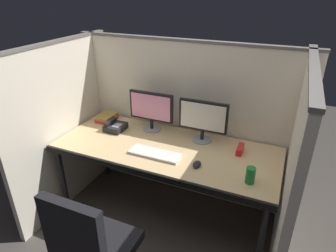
{
  "coord_description": "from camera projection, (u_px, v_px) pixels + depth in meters",
  "views": [
    {
      "loc": [
        0.88,
        -1.68,
        2.0
      ],
      "look_at": [
        0.0,
        0.35,
        0.92
      ],
      "focal_mm": 31.26,
      "sensor_mm": 36.0,
      "label": 1
    }
  ],
  "objects": [
    {
      "name": "computer_mouse",
      "position": [
        197.0,
        164.0,
        2.23
      ],
      "size": [
        0.06,
        0.1,
        0.04
      ],
      "color": "black",
      "rests_on": "desk"
    },
    {
      "name": "desk",
      "position": [
        165.0,
        153.0,
        2.51
      ],
      "size": [
        1.9,
        0.8,
        0.74
      ],
      "color": "tan",
      "rests_on": "ground"
    },
    {
      "name": "cubicle_partition_left",
      "position": [
        65.0,
        126.0,
        2.75
      ],
      "size": [
        0.06,
        1.41,
        1.57
      ],
      "color": "beige",
      "rests_on": "ground"
    },
    {
      "name": "keyboard_main",
      "position": [
        155.0,
        154.0,
        2.38
      ],
      "size": [
        0.43,
        0.15,
        0.02
      ],
      "primitive_type": "cube",
      "color": "silver",
      "rests_on": "desk"
    },
    {
      "name": "monitor_left",
      "position": [
        151.0,
        109.0,
        2.71
      ],
      "size": [
        0.43,
        0.17,
        0.37
      ],
      "color": "gray",
      "rests_on": "desk"
    },
    {
      "name": "ground_plane",
      "position": [
        152.0,
        235.0,
        2.58
      ],
      "size": [
        8.0,
        8.0,
        0.0
      ],
      "primitive_type": "plane",
      "color": "#423D38"
    },
    {
      "name": "desk_phone",
      "position": [
        115.0,
        127.0,
        2.79
      ],
      "size": [
        0.17,
        0.19,
        0.09
      ],
      "color": "black",
      "rests_on": "desk"
    },
    {
      "name": "book_stack",
      "position": [
        107.0,
        118.0,
        2.97
      ],
      "size": [
        0.15,
        0.21,
        0.07
      ],
      "color": "#B22626",
      "rests_on": "desk"
    },
    {
      "name": "cubicle_partition_right",
      "position": [
        290.0,
        176.0,
        2.04
      ],
      "size": [
        0.06,
        1.41,
        1.57
      ],
      "color": "beige",
      "rests_on": "ground"
    },
    {
      "name": "cubicle_partition_rear",
      "position": [
        184.0,
        122.0,
        2.84
      ],
      "size": [
        2.21,
        0.06,
        1.57
      ],
      "color": "beige",
      "rests_on": "ground"
    },
    {
      "name": "red_stapler",
      "position": [
        240.0,
        149.0,
        2.41
      ],
      "size": [
        0.04,
        0.15,
        0.06
      ],
      "primitive_type": "cube",
      "color": "red",
      "rests_on": "desk"
    },
    {
      "name": "monitor_right",
      "position": [
        203.0,
        118.0,
        2.51
      ],
      "size": [
        0.43,
        0.17,
        0.37
      ],
      "color": "gray",
      "rests_on": "desk"
    },
    {
      "name": "soda_can",
      "position": [
        250.0,
        175.0,
        2.03
      ],
      "size": [
        0.07,
        0.07,
        0.12
      ],
      "primitive_type": "cylinder",
      "color": "#197233",
      "rests_on": "desk"
    }
  ]
}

